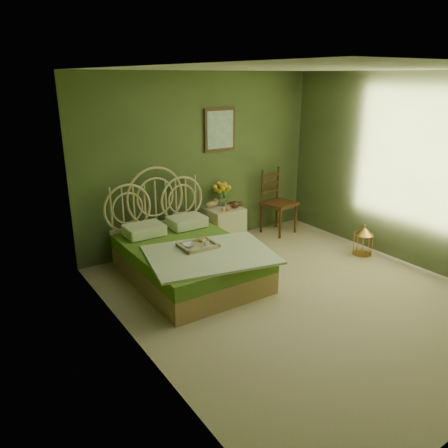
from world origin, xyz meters
TOP-DOWN VIEW (x-y plane):
  - floor at (0.00, 0.00)m, footprint 4.50×4.50m
  - ceiling at (0.00, 0.00)m, footprint 4.50×4.50m
  - wall_back at (0.00, 2.25)m, footprint 4.00×0.00m
  - wall_left at (-2.00, 0.00)m, footprint 0.00×4.50m
  - wall_right at (2.00, 0.00)m, footprint 0.00×4.50m
  - wall_art at (0.33, 2.22)m, footprint 0.54×0.04m
  - bed at (-0.85, 1.19)m, footprint 1.68×2.13m
  - nightstand at (0.23, 1.99)m, footprint 0.53×0.53m
  - chair at (1.28, 1.97)m, footprint 0.55×0.55m
  - birdcage at (1.70, 0.45)m, footprint 0.28×0.28m
  - book_lower at (0.41, 2.00)m, footprint 0.23×0.26m
  - book_upper at (0.41, 2.00)m, footprint 0.24×0.26m
  - cereal_bowl at (-0.92, 1.03)m, footprint 0.16×0.16m
  - coffee_cup at (-0.74, 0.92)m, footprint 0.11×0.11m

SIDE VIEW (x-z plane):
  - floor at x=0.00m, z-range 0.00..0.00m
  - birdcage at x=1.70m, z-range 0.00..0.42m
  - bed at x=-0.85m, z-range -0.37..0.95m
  - nightstand at x=0.23m, z-range -0.15..0.87m
  - cereal_bowl at x=-0.92m, z-range 0.51..0.55m
  - coffee_cup at x=-0.74m, z-range 0.51..0.59m
  - chair at x=1.28m, z-range 0.06..1.14m
  - book_lower at x=0.41m, z-range 0.59..0.61m
  - book_upper at x=0.41m, z-range 0.61..0.63m
  - wall_back at x=0.00m, z-range -0.70..3.30m
  - wall_left at x=-2.00m, z-range -0.95..3.55m
  - wall_right at x=2.00m, z-range -0.95..3.55m
  - wall_art at x=0.33m, z-range 1.43..2.07m
  - ceiling at x=0.00m, z-range 2.60..2.60m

